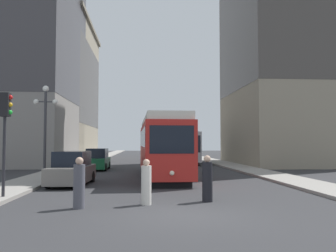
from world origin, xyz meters
name	(u,v)px	position (x,y,z in m)	size (l,w,h in m)	color
ground_plane	(183,215)	(0.00, 0.00, 0.00)	(200.00, 200.00, 0.00)	#303033
sidewalk_left	(97,159)	(-7.60, 40.00, 0.07)	(2.51, 120.00, 0.15)	gray
sidewalk_right	(202,158)	(7.60, 40.00, 0.07)	(2.51, 120.00, 0.15)	gray
streetcar	(162,146)	(0.08, 12.57, 2.10)	(2.89, 12.84, 3.89)	black
transit_bus	(184,146)	(3.66, 29.66, 1.95)	(2.99, 11.89, 3.45)	black
parked_car_left_near	(72,169)	(-5.04, 8.46, 0.84)	(2.05, 4.55, 1.82)	black
parked_car_left_mid	(97,160)	(-5.04, 19.47, 0.84)	(1.94, 4.68, 1.82)	black
pedestrian_crossing_near	(207,180)	(1.26, 2.52, 0.83)	(0.40, 0.40, 1.78)	black
pedestrian_crossing_far	(146,183)	(-1.11, 2.00, 0.78)	(0.37, 0.37, 1.67)	beige
pedestrian_on_sidewalk	(79,184)	(-3.44, 1.44, 0.83)	(0.40, 0.40, 1.77)	#4C4C56
traffic_light_near_left	(5,116)	(-6.72, 3.44, 3.33)	(0.47, 0.36, 4.12)	#232328
lamp_post_left_near	(45,118)	(-6.94, 10.11, 3.77)	(1.41, 0.36, 5.52)	#333338
building_left_corner	(6,35)	(-16.18, 28.31, 14.17)	(15.26, 16.79, 27.50)	gray
building_left_midblock	(37,89)	(-16.70, 41.83, 10.23)	(16.29, 19.28, 19.90)	gray
building_right_corner	(282,14)	(14.11, 26.03, 16.54)	(11.12, 15.51, 32.06)	gray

